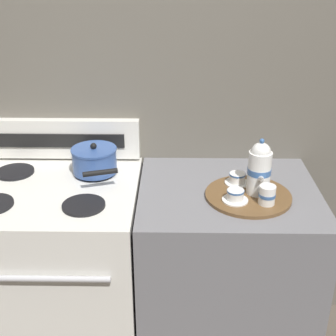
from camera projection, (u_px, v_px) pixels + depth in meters
wall_back at (142, 117)px, 2.20m from camera, size 6.00×0.05×2.20m
stove at (58, 274)px, 2.16m from camera, size 0.76×0.68×0.91m
control_panel at (61, 139)px, 2.20m from camera, size 0.74×0.05×0.19m
side_counter at (224, 276)px, 2.15m from camera, size 0.76×0.65×0.90m
saucepan at (95, 160)px, 2.07m from camera, size 0.22×0.29×0.14m
serving_tray at (248, 196)px, 1.90m from camera, size 0.35×0.35×0.01m
teapot at (260, 168)px, 1.86m from camera, size 0.10×0.15×0.24m
teacup_left at (235, 195)px, 1.84m from camera, size 0.10×0.10×0.05m
teacup_right at (237, 179)px, 1.97m from camera, size 0.10×0.10×0.05m
creamer_jug at (267, 195)px, 1.81m from camera, size 0.07×0.07×0.08m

